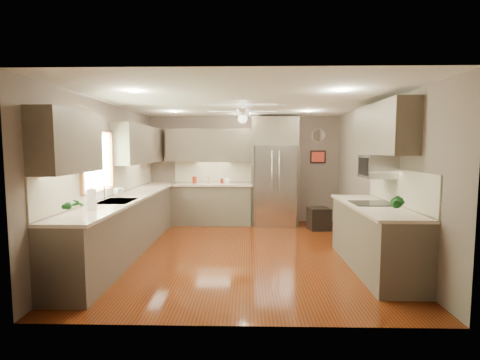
{
  "coord_description": "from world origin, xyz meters",
  "views": [
    {
      "loc": [
        0.09,
        -5.78,
        1.75
      ],
      "look_at": [
        -0.05,
        0.6,
        1.17
      ],
      "focal_mm": 26.0,
      "sensor_mm": 36.0,
      "label": 1
    }
  ],
  "objects_px": {
    "soap_bottle": "(119,191)",
    "stool": "(319,218)",
    "potted_plant_left": "(74,205)",
    "refrigerator": "(274,173)",
    "microwave": "(377,166)",
    "canister_c": "(210,180)",
    "canister_d": "(222,181)",
    "paper_towel": "(92,199)",
    "canister_a": "(195,180)",
    "potted_plant_right": "(398,203)",
    "bowl": "(227,182)"
  },
  "relations": [
    {
      "from": "paper_towel",
      "to": "bowl",
      "type": "bearing_deg",
      "value": 65.69
    },
    {
      "from": "refrigerator",
      "to": "microwave",
      "type": "bearing_deg",
      "value": -63.91
    },
    {
      "from": "potted_plant_left",
      "to": "canister_a",
      "type": "bearing_deg",
      "value": 78.6
    },
    {
      "from": "potted_plant_right",
      "to": "bowl",
      "type": "distance_m",
      "value": 4.46
    },
    {
      "from": "canister_d",
      "to": "potted_plant_left",
      "type": "height_order",
      "value": "potted_plant_left"
    },
    {
      "from": "canister_c",
      "to": "stool",
      "type": "xyz_separation_m",
      "value": [
        2.41,
        -0.55,
        -0.79
      ]
    },
    {
      "from": "potted_plant_left",
      "to": "bowl",
      "type": "distance_m",
      "value": 4.31
    },
    {
      "from": "bowl",
      "to": "stool",
      "type": "relative_size",
      "value": 0.41
    },
    {
      "from": "canister_a",
      "to": "potted_plant_right",
      "type": "height_order",
      "value": "potted_plant_right"
    },
    {
      "from": "canister_d",
      "to": "potted_plant_left",
      "type": "xyz_separation_m",
      "value": [
        -1.44,
        -3.98,
        0.09
      ]
    },
    {
      "from": "canister_a",
      "to": "soap_bottle",
      "type": "xyz_separation_m",
      "value": [
        -0.93,
        -2.25,
        0.02
      ]
    },
    {
      "from": "canister_c",
      "to": "soap_bottle",
      "type": "relative_size",
      "value": 0.84
    },
    {
      "from": "potted_plant_left",
      "to": "refrigerator",
      "type": "height_order",
      "value": "refrigerator"
    },
    {
      "from": "canister_a",
      "to": "bowl",
      "type": "bearing_deg",
      "value": 1.15
    },
    {
      "from": "canister_c",
      "to": "potted_plant_right",
      "type": "relative_size",
      "value": 0.54
    },
    {
      "from": "refrigerator",
      "to": "microwave",
      "type": "height_order",
      "value": "refrigerator"
    },
    {
      "from": "potted_plant_left",
      "to": "paper_towel",
      "type": "xyz_separation_m",
      "value": [
        -0.02,
        0.51,
        -0.01
      ]
    },
    {
      "from": "bowl",
      "to": "soap_bottle",
      "type": "bearing_deg",
      "value": -126.63
    },
    {
      "from": "canister_d",
      "to": "refrigerator",
      "type": "bearing_deg",
      "value": -1.41
    },
    {
      "from": "canister_d",
      "to": "potted_plant_right",
      "type": "relative_size",
      "value": 0.35
    },
    {
      "from": "canister_a",
      "to": "paper_towel",
      "type": "height_order",
      "value": "paper_towel"
    },
    {
      "from": "canister_a",
      "to": "potted_plant_right",
      "type": "relative_size",
      "value": 0.5
    },
    {
      "from": "refrigerator",
      "to": "bowl",
      "type": "bearing_deg",
      "value": 176.71
    },
    {
      "from": "canister_a",
      "to": "bowl",
      "type": "xyz_separation_m",
      "value": [
        0.75,
        0.02,
        -0.06
      ]
    },
    {
      "from": "stool",
      "to": "canister_a",
      "type": "bearing_deg",
      "value": 168.78
    },
    {
      "from": "canister_c",
      "to": "paper_towel",
      "type": "relative_size",
      "value": 0.59
    },
    {
      "from": "canister_a",
      "to": "canister_c",
      "type": "distance_m",
      "value": 0.36
    },
    {
      "from": "soap_bottle",
      "to": "paper_towel",
      "type": "xyz_separation_m",
      "value": [
        0.1,
        -1.24,
        0.04
      ]
    },
    {
      "from": "stool",
      "to": "potted_plant_left",
      "type": "bearing_deg",
      "value": -136.07
    },
    {
      "from": "potted_plant_left",
      "to": "refrigerator",
      "type": "distance_m",
      "value": 4.76
    },
    {
      "from": "stool",
      "to": "canister_c",
      "type": "bearing_deg",
      "value": 167.18
    },
    {
      "from": "canister_c",
      "to": "bowl",
      "type": "bearing_deg",
      "value": 2.24
    },
    {
      "from": "canister_d",
      "to": "bowl",
      "type": "xyz_separation_m",
      "value": [
        0.12,
        0.03,
        -0.04
      ]
    },
    {
      "from": "canister_a",
      "to": "microwave",
      "type": "height_order",
      "value": "microwave"
    },
    {
      "from": "canister_c",
      "to": "soap_bottle",
      "type": "bearing_deg",
      "value": -119.78
    },
    {
      "from": "soap_bottle",
      "to": "stool",
      "type": "relative_size",
      "value": 0.41
    },
    {
      "from": "soap_bottle",
      "to": "bowl",
      "type": "height_order",
      "value": "soap_bottle"
    },
    {
      "from": "canister_c",
      "to": "refrigerator",
      "type": "distance_m",
      "value": 1.49
    },
    {
      "from": "canister_d",
      "to": "potted_plant_right",
      "type": "height_order",
      "value": "potted_plant_right"
    },
    {
      "from": "canister_d",
      "to": "bowl",
      "type": "relative_size",
      "value": 0.56
    },
    {
      "from": "canister_c",
      "to": "stool",
      "type": "relative_size",
      "value": 0.35
    },
    {
      "from": "canister_c",
      "to": "paper_towel",
      "type": "xyz_separation_m",
      "value": [
        -1.18,
        -3.49,
        0.05
      ]
    },
    {
      "from": "canister_d",
      "to": "potted_plant_right",
      "type": "xyz_separation_m",
      "value": [
        2.41,
        -3.79,
        0.1
      ]
    },
    {
      "from": "potted_plant_right",
      "to": "bowl",
      "type": "bearing_deg",
      "value": 120.95
    },
    {
      "from": "microwave",
      "to": "paper_towel",
      "type": "height_order",
      "value": "microwave"
    },
    {
      "from": "refrigerator",
      "to": "potted_plant_right",
      "type": "bearing_deg",
      "value": -72.23
    },
    {
      "from": "microwave",
      "to": "stool",
      "type": "xyz_separation_m",
      "value": [
        -0.4,
        2.21,
        -1.24
      ]
    },
    {
      "from": "potted_plant_left",
      "to": "stool",
      "type": "height_order",
      "value": "potted_plant_left"
    },
    {
      "from": "potted_plant_left",
      "to": "paper_towel",
      "type": "relative_size",
      "value": 1.0
    },
    {
      "from": "refrigerator",
      "to": "potted_plant_left",
      "type": "bearing_deg",
      "value": -123.84
    }
  ]
}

